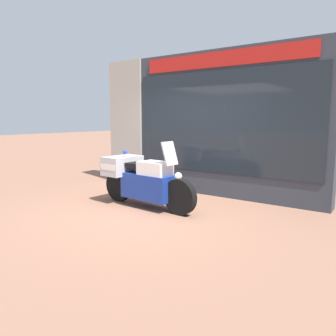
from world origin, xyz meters
name	(u,v)px	position (x,y,z in m)	size (l,w,h in m)	color
ground_plane	(151,211)	(0.00, 0.00, 0.00)	(60.00, 60.00, 0.00)	#8E604C
shop_building	(188,124)	(-0.45, 2.00, 1.62)	(5.61, 0.55, 3.22)	#333842
window_display	(222,174)	(0.47, 2.03, 0.47)	(4.08, 0.30, 1.98)	slate
paramedic_motorcycle	(141,178)	(-0.42, 0.20, 0.57)	(2.30, 0.83, 1.33)	black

